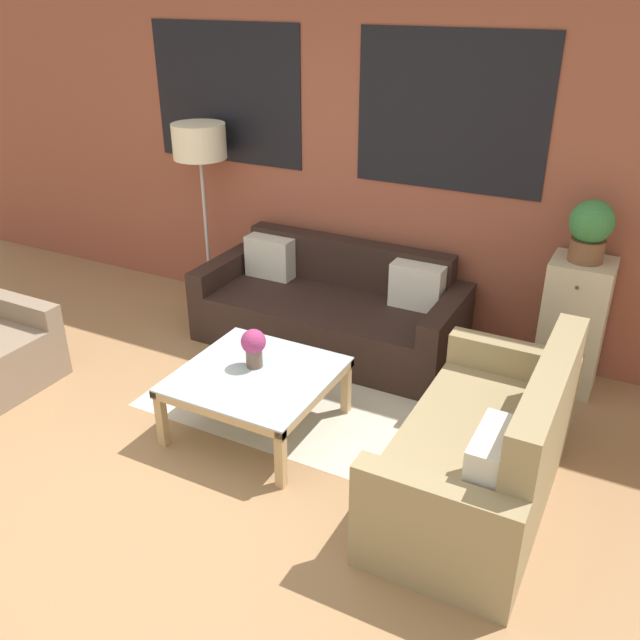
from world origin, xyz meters
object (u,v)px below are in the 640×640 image
object	(u,v)px
coffee_table	(256,381)
floor_lamp	(200,148)
drawer_cabinet	(573,325)
flower_vase	(254,346)
couch_dark	(331,312)
potted_plant	(591,229)
settee_vintage	(485,454)

from	to	relation	value
coffee_table	floor_lamp	bearing A→B (deg)	134.45
drawer_cabinet	flower_vase	distance (m)	2.23
floor_lamp	drawer_cabinet	size ratio (longest dim) A/B	1.67
couch_dark	potted_plant	bearing A→B (deg)	7.09
floor_lamp	flower_vase	size ratio (longest dim) A/B	6.19
settee_vintage	flower_vase	size ratio (longest dim) A/B	6.21
floor_lamp	potted_plant	xyz separation A→B (m)	(3.07, 0.05, -0.22)
coffee_table	potted_plant	xyz separation A→B (m)	(1.67, 1.48, 0.83)
couch_dark	floor_lamp	bearing A→B (deg)	172.58
settee_vintage	floor_lamp	world-z (taller)	floor_lamp
couch_dark	potted_plant	distance (m)	2.00
drawer_cabinet	potted_plant	distance (m)	0.70
coffee_table	flower_vase	world-z (taller)	flower_vase
couch_dark	settee_vintage	size ratio (longest dim) A/B	1.29
floor_lamp	flower_vase	world-z (taller)	floor_lamp
coffee_table	floor_lamp	xyz separation A→B (m)	(-1.40, 1.43, 1.05)
couch_dark	settee_vintage	world-z (taller)	settee_vintage
coffee_table	flower_vase	distance (m)	0.22
settee_vintage	drawer_cabinet	xyz separation A→B (m)	(0.19, 1.49, 0.17)
potted_plant	couch_dark	bearing A→B (deg)	-172.91
drawer_cabinet	flower_vase	size ratio (longest dim) A/B	3.70
coffee_table	potted_plant	bearing A→B (deg)	41.54
floor_lamp	flower_vase	bearing A→B (deg)	-45.24
coffee_table	flower_vase	bearing A→B (deg)	127.47
drawer_cabinet	flower_vase	xyz separation A→B (m)	(-1.72, -1.41, 0.08)
settee_vintage	floor_lamp	xyz separation A→B (m)	(-2.88, 1.44, 1.10)
couch_dark	coffee_table	bearing A→B (deg)	-85.30
couch_dark	floor_lamp	xyz separation A→B (m)	(-1.30, 0.17, 1.13)
floor_lamp	drawer_cabinet	xyz separation A→B (m)	(3.07, 0.05, -0.93)
settee_vintage	drawer_cabinet	bearing A→B (deg)	82.60
settee_vintage	potted_plant	bearing A→B (deg)	82.60
couch_dark	drawer_cabinet	world-z (taller)	drawer_cabinet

